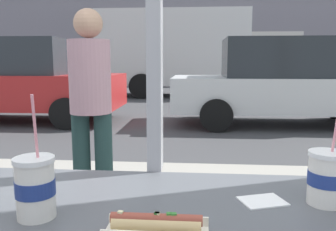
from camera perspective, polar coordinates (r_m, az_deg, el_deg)
ground_plane at (r=9.25m, az=3.80°, el=0.47°), size 60.00×60.00×0.00m
sidewalk_strip at (r=3.04m, az=1.57°, el=-16.36°), size 16.00×2.80×0.11m
building_facade_far at (r=20.10m, az=4.44°, el=12.12°), size 28.00×1.20×4.98m
soda_cup_left at (r=1.06m, az=24.45°, el=-9.12°), size 0.10×0.10×0.30m
soda_cup_right at (r=0.95m, az=-20.83°, el=-10.77°), size 0.10×0.10×0.31m
hotdog_tray_far at (r=0.83m, az=-1.91°, el=-17.46°), size 0.24×0.09×0.05m
napkin_wrapper at (r=1.04m, az=15.15°, el=-13.32°), size 0.14×0.12×0.00m
parked_car_red at (r=8.56m, az=-23.13°, el=5.26°), size 4.51×2.01×1.84m
parked_car_white at (r=7.78m, az=18.28°, el=5.16°), size 4.68×1.98×1.82m
box_truck at (r=13.56m, az=3.73°, el=10.42°), size 7.29×2.44×3.19m
pedestrian at (r=2.78m, az=-12.48°, el=2.33°), size 0.32×0.32×1.63m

